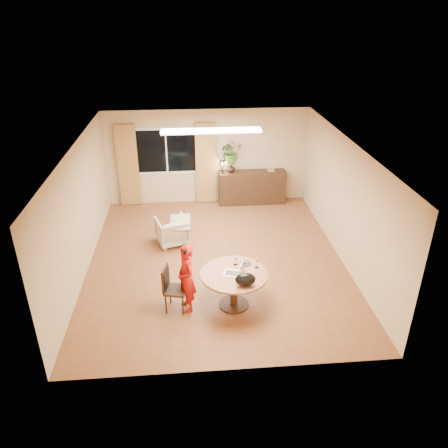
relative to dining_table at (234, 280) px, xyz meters
name	(u,v)px	position (x,y,z in m)	size (l,w,h in m)	color
floor	(216,260)	(-0.22, 1.64, -0.55)	(6.50, 6.50, 0.00)	brown
ceiling	(215,145)	(-0.22, 1.64, 2.05)	(6.50, 6.50, 0.00)	white
wall_back	(207,157)	(-0.22, 4.89, 0.75)	(5.50, 5.50, 0.00)	tan
wall_left	(80,211)	(-2.97, 1.64, 0.75)	(6.50, 6.50, 0.00)	tan
wall_right	(345,201)	(2.53, 1.64, 0.75)	(6.50, 6.50, 0.00)	tan
window	(166,151)	(-1.32, 4.87, 0.95)	(1.70, 0.03, 1.30)	white
curtain_left	(128,166)	(-2.37, 4.79, 0.59)	(0.55, 0.08, 2.25)	olive
curtain_right	(206,164)	(-0.27, 4.79, 0.59)	(0.55, 0.08, 2.25)	olive
ceiling_panel	(211,131)	(-0.22, 2.84, 2.01)	(2.20, 0.35, 0.05)	white
dining_table	(234,280)	(0.00, 0.00, 0.00)	(1.23, 1.23, 0.70)	brown
dining_chair	(176,289)	(-1.06, -0.02, -0.11)	(0.42, 0.39, 0.89)	black
child	(186,278)	(-0.86, -0.02, 0.11)	(0.32, 0.48, 1.33)	red
laptop	(234,268)	(-0.01, -0.02, 0.27)	(0.36, 0.24, 0.24)	#B7B7BC
tumbler	(236,262)	(0.06, 0.30, 0.21)	(0.08, 0.08, 0.12)	white
wine_glass	(257,263)	(0.43, 0.15, 0.25)	(0.07, 0.07, 0.20)	white
pot_lid	(245,263)	(0.24, 0.30, 0.17)	(0.21, 0.21, 0.03)	white
handbag	(245,279)	(0.15, -0.39, 0.27)	(0.36, 0.21, 0.24)	black
armchair	(172,231)	(-1.18, 2.49, -0.23)	(0.68, 0.70, 0.64)	beige
throw	(180,219)	(-0.98, 2.41, 0.10)	(0.45, 0.55, 0.03)	beige
sideboard	(252,187)	(1.00, 4.65, -0.09)	(1.84, 0.45, 0.92)	black
vase	(231,168)	(0.40, 4.65, 0.49)	(0.24, 0.24, 0.25)	black
bouquet	(231,152)	(0.41, 4.65, 0.95)	(0.59, 0.51, 0.66)	#296A27
book_stack	(271,170)	(1.52, 4.65, 0.41)	(0.18, 0.14, 0.07)	#96644C
desk_lamp	(222,167)	(0.17, 4.60, 0.56)	(0.15, 0.15, 0.37)	black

